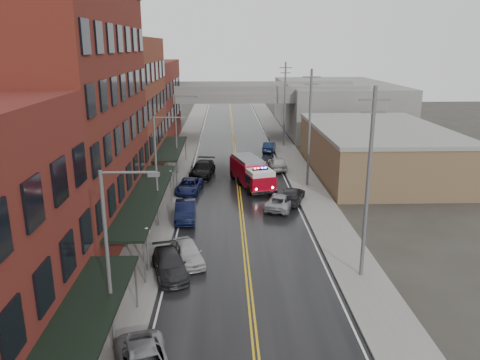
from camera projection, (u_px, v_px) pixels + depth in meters
name	position (u px, v px, depth m)	size (l,w,h in m)	color
road	(240.00, 202.00, 43.99)	(11.00, 160.00, 0.02)	black
sidewalk_left	(162.00, 202.00, 43.73)	(3.00, 160.00, 0.15)	slate
sidewalk_right	(317.00, 200.00, 44.20)	(3.00, 160.00, 0.15)	slate
curb_left	(180.00, 202.00, 43.79)	(0.30, 160.00, 0.15)	gray
curb_right	(300.00, 201.00, 44.15)	(0.30, 160.00, 0.15)	gray
brick_building_b	(63.00, 119.00, 34.34)	(9.00, 20.00, 18.00)	maroon
brick_building_c	(117.00, 108.00, 51.57)	(9.00, 15.00, 15.00)	maroon
brick_building_far	(144.00, 103.00, 68.79)	(9.00, 20.00, 12.00)	maroon
tan_building	(377.00, 152.00, 53.41)	(14.00, 22.00, 5.00)	brown
right_far_block	(335.00, 106.00, 81.87)	(18.00, 30.00, 8.00)	slate
awning_0	(68.00, 348.00, 17.95)	(2.60, 16.00, 3.09)	black
awning_1	(147.00, 196.00, 36.20)	(2.60, 18.00, 3.09)	black
awning_2	(171.00, 148.00, 53.00)	(2.60, 13.00, 3.09)	black
globe_lamp_1	(147.00, 240.00, 29.70)	(0.44, 0.44, 3.12)	#59595B
globe_lamp_2	(171.00, 179.00, 43.14)	(0.44, 0.44, 3.12)	#59595B
street_lamp_0	(113.00, 252.00, 21.22)	(2.64, 0.22, 9.00)	#59595B
street_lamp_1	(159.00, 165.00, 36.58)	(2.64, 0.22, 9.00)	#59595B
street_lamp_2	(178.00, 130.00, 51.94)	(2.64, 0.22, 9.00)	#59595B
utility_pole_0	(368.00, 182.00, 28.07)	(1.80, 0.24, 12.00)	#59595B
utility_pole_1	(309.00, 126.00, 47.27)	(1.80, 0.24, 12.00)	#59595B
utility_pole_2	(285.00, 103.00, 66.48)	(1.80, 0.24, 12.00)	#59595B
overpass	(233.00, 100.00, 73.06)	(40.00, 10.00, 7.50)	slate
fire_truck	(252.00, 172.00, 48.41)	(4.69, 8.18, 2.85)	#A10718
parked_car_left_3	(170.00, 265.00, 29.90)	(1.95, 4.79, 1.39)	#262628
parked_car_left_4	(188.00, 252.00, 31.59)	(1.71, 4.24, 1.44)	#B5B5B5
parked_car_left_5	(185.00, 211.00, 39.34)	(1.65, 4.74, 1.56)	black
parked_car_left_6	(189.00, 186.00, 46.72)	(2.22, 4.82, 1.34)	#121944
parked_car_left_7	(203.00, 169.00, 52.47)	(2.35, 5.78, 1.68)	black
parked_car_right_0	(281.00, 201.00, 42.13)	(2.23, 4.83, 1.34)	#98999F
parked_car_right_1	(292.00, 195.00, 43.76)	(1.95, 4.81, 1.39)	black
parked_car_right_2	(277.00, 163.00, 55.26)	(1.86, 4.62, 1.57)	#B6B6B6
parked_car_right_3	(269.00, 147.00, 64.65)	(1.49, 4.28, 1.41)	black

